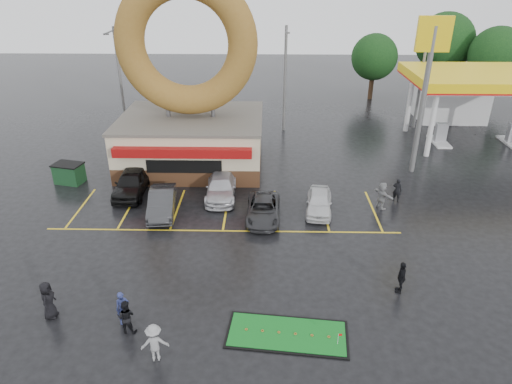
{
  "coord_description": "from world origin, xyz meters",
  "views": [
    {
      "loc": [
        2.35,
        -18.55,
        13.45
      ],
      "look_at": [
        1.86,
        3.94,
        2.2
      ],
      "focal_mm": 32.0,
      "sensor_mm": 36.0,
      "label": 1
    }
  ],
  "objects_px": {
    "car_black": "(132,182)",
    "dumpster": "(69,174)",
    "putting_green": "(287,334)",
    "streetlight_mid": "(285,77)",
    "streetlight_left": "(120,79)",
    "gas_station": "(470,91)",
    "donut_shop": "(190,106)",
    "shell_sign": "(428,68)",
    "car_silver": "(221,187)",
    "car_white": "(319,202)",
    "person_cameraman": "(401,277)",
    "streetlight_right": "(422,75)",
    "car_grey": "(263,209)",
    "person_blue": "(123,308)",
    "car_dgrey": "(162,202)"
  },
  "relations": [
    {
      "from": "car_dgrey",
      "to": "car_silver",
      "type": "xyz_separation_m",
      "value": [
        3.35,
        2.23,
        -0.03
      ]
    },
    {
      "from": "shell_sign",
      "to": "person_blue",
      "type": "relative_size",
      "value": 6.93
    },
    {
      "from": "streetlight_right",
      "to": "person_blue",
      "type": "xyz_separation_m",
      "value": [
        -19.46,
        -25.94,
        -4.02
      ]
    },
    {
      "from": "streetlight_mid",
      "to": "person_cameraman",
      "type": "height_order",
      "value": "streetlight_mid"
    },
    {
      "from": "streetlight_left",
      "to": "car_silver",
      "type": "distance_m",
      "value": 16.05
    },
    {
      "from": "car_grey",
      "to": "car_silver",
      "type": "bearing_deg",
      "value": 135.9
    },
    {
      "from": "gas_station",
      "to": "dumpster",
      "type": "distance_m",
      "value": 33.19
    },
    {
      "from": "person_cameraman",
      "to": "dumpster",
      "type": "distance_m",
      "value": 22.61
    },
    {
      "from": "gas_station",
      "to": "person_cameraman",
      "type": "xyz_separation_m",
      "value": [
        -11.44,
        -22.66,
        -2.91
      ]
    },
    {
      "from": "car_dgrey",
      "to": "putting_green",
      "type": "distance_m",
      "value": 12.33
    },
    {
      "from": "donut_shop",
      "to": "dumpster",
      "type": "bearing_deg",
      "value": -157.03
    },
    {
      "from": "person_cameraman",
      "to": "putting_green",
      "type": "bearing_deg",
      "value": -46.12
    },
    {
      "from": "gas_station",
      "to": "car_black",
      "type": "xyz_separation_m",
      "value": [
        -26.3,
        -12.94,
        -2.92
      ]
    },
    {
      "from": "car_black",
      "to": "car_white",
      "type": "bearing_deg",
      "value": -11.3
    },
    {
      "from": "gas_station",
      "to": "streetlight_left",
      "type": "relative_size",
      "value": 1.52
    },
    {
      "from": "donut_shop",
      "to": "streetlight_mid",
      "type": "relative_size",
      "value": 1.5
    },
    {
      "from": "car_black",
      "to": "dumpster",
      "type": "distance_m",
      "value": 4.99
    },
    {
      "from": "dumpster",
      "to": "putting_green",
      "type": "bearing_deg",
      "value": -31.36
    },
    {
      "from": "gas_station",
      "to": "car_black",
      "type": "distance_m",
      "value": 29.45
    },
    {
      "from": "dumpster",
      "to": "streetlight_left",
      "type": "bearing_deg",
      "value": 97.57
    },
    {
      "from": "gas_station",
      "to": "car_white",
      "type": "height_order",
      "value": "gas_station"
    },
    {
      "from": "car_silver",
      "to": "donut_shop",
      "type": "bearing_deg",
      "value": 114.11
    },
    {
      "from": "car_grey",
      "to": "person_blue",
      "type": "relative_size",
      "value": 2.75
    },
    {
      "from": "car_black",
      "to": "person_cameraman",
      "type": "distance_m",
      "value": 17.76
    },
    {
      "from": "car_silver",
      "to": "person_cameraman",
      "type": "xyz_separation_m",
      "value": [
        9.03,
        -9.4,
        0.13
      ]
    },
    {
      "from": "dumpster",
      "to": "gas_station",
      "type": "bearing_deg",
      "value": 33.4
    },
    {
      "from": "car_white",
      "to": "dumpster",
      "type": "bearing_deg",
      "value": 174.42
    },
    {
      "from": "car_black",
      "to": "streetlight_right",
      "type": "bearing_deg",
      "value": 31.01
    },
    {
      "from": "donut_shop",
      "to": "streetlight_mid",
      "type": "distance_m",
      "value": 10.59
    },
    {
      "from": "streetlight_mid",
      "to": "car_black",
      "type": "relative_size",
      "value": 1.96
    },
    {
      "from": "dumpster",
      "to": "donut_shop",
      "type": "bearing_deg",
      "value": 36.25
    },
    {
      "from": "streetlight_left",
      "to": "putting_green",
      "type": "height_order",
      "value": "streetlight_left"
    },
    {
      "from": "dumpster",
      "to": "car_silver",
      "type": "bearing_deg",
      "value": 3.15
    },
    {
      "from": "car_black",
      "to": "shell_sign",
      "type": "bearing_deg",
      "value": 10.75
    },
    {
      "from": "streetlight_left",
      "to": "car_white",
      "type": "bearing_deg",
      "value": -42.04
    },
    {
      "from": "car_black",
      "to": "streetlight_mid",
      "type": "bearing_deg",
      "value": 50.48
    },
    {
      "from": "car_black",
      "to": "dumpster",
      "type": "height_order",
      "value": "car_black"
    },
    {
      "from": "person_blue",
      "to": "streetlight_left",
      "type": "bearing_deg",
      "value": 76.75
    },
    {
      "from": "car_black",
      "to": "person_cameraman",
      "type": "height_order",
      "value": "person_cameraman"
    },
    {
      "from": "shell_sign",
      "to": "donut_shop",
      "type": "bearing_deg",
      "value": 176.53
    },
    {
      "from": "gas_station",
      "to": "streetlight_left",
      "type": "bearing_deg",
      "value": -178.05
    },
    {
      "from": "gas_station",
      "to": "car_silver",
      "type": "xyz_separation_m",
      "value": [
        -20.46,
        -13.26,
        -3.04
      ]
    },
    {
      "from": "dumpster",
      "to": "putting_green",
      "type": "height_order",
      "value": "dumpster"
    },
    {
      "from": "shell_sign",
      "to": "car_dgrey",
      "type": "distance_m",
      "value": 19.24
    },
    {
      "from": "streetlight_mid",
      "to": "gas_station",
      "type": "bearing_deg",
      "value": 0.08
    },
    {
      "from": "car_white",
      "to": "putting_green",
      "type": "distance_m",
      "value": 10.69
    },
    {
      "from": "car_black",
      "to": "car_white",
      "type": "distance_m",
      "value": 12.13
    },
    {
      "from": "gas_station",
      "to": "shell_sign",
      "type": "distance_m",
      "value": 11.93
    },
    {
      "from": "donut_shop",
      "to": "streetlight_left",
      "type": "relative_size",
      "value": 1.5
    },
    {
      "from": "gas_station",
      "to": "car_black",
      "type": "relative_size",
      "value": 2.97
    }
  ]
}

